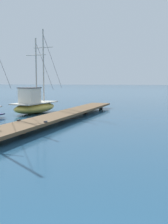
{
  "coord_description": "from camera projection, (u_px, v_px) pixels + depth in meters",
  "views": [
    {
      "loc": [
        0.81,
        -1.83,
        2.57
      ],
      "look_at": [
        -2.54,
        8.34,
        1.4
      ],
      "focal_mm": 45.15,
      "sensor_mm": 36.0,
      "label": 1
    }
  ],
  "objects": [
    {
      "name": "floating_dock",
      "position": [
        61.0,
        115.0,
        18.51
      ],
      "size": [
        2.0,
        19.9,
        0.53
      ],
      "color": "brown",
      "rests_on": "ground"
    },
    {
      "name": "fishing_boat_1",
      "position": [
        34.0,
        105.0,
        22.69
      ],
      "size": [
        2.55,
        7.04,
        6.88
      ],
      "color": "gold",
      "rests_on": "ground"
    }
  ]
}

